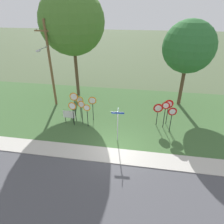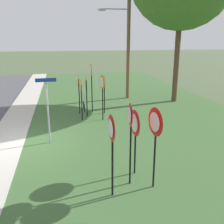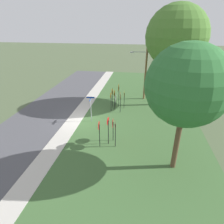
{
  "view_description": "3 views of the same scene",
  "coord_description": "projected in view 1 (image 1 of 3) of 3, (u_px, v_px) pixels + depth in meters",
  "views": [
    {
      "loc": [
        1.64,
        -11.49,
        9.57
      ],
      "look_at": [
        -0.87,
        3.89,
        1.0
      ],
      "focal_mm": 31.35,
      "sensor_mm": 36.0,
      "label": 1
    },
    {
      "loc": [
        10.37,
        1.66,
        4.3
      ],
      "look_at": [
        -0.54,
        3.86,
        1.06
      ],
      "focal_mm": 41.04,
      "sensor_mm": 36.0,
      "label": 2
    },
    {
      "loc": [
        16.78,
        5.98,
        9.35
      ],
      "look_at": [
        -0.34,
        3.19,
        1.09
      ],
      "focal_mm": 30.0,
      "sensor_mm": 36.0,
      "label": 3
    }
  ],
  "objects": [
    {
      "name": "yield_sign_near_right",
      "position": [
        172.0,
        114.0,
        15.81
      ],
      "size": [
        0.72,
        0.11,
        2.36
      ],
      "rotation": [
        0.0,
        0.0,
        0.07
      ],
      "color": "black",
      "rests_on": "grass_median"
    },
    {
      "name": "stop_sign_center_tall",
      "position": [
        80.0,
        103.0,
        18.05
      ],
      "size": [
        0.7,
        0.12,
        2.21
      ],
      "rotation": [
        0.0,
        0.0,
        0.1
      ],
      "color": "black",
      "rests_on": "grass_median"
    },
    {
      "name": "yield_sign_far_left",
      "position": [
        165.0,
        109.0,
        16.38
      ],
      "size": [
        0.67,
        0.11,
        2.52
      ],
      "rotation": [
        0.0,
        0.0,
        -0.08
      ],
      "color": "black",
      "rests_on": "grass_median"
    },
    {
      "name": "notice_board",
      "position": [
        69.0,
        115.0,
        17.57
      ],
      "size": [
        1.1,
        0.06,
        1.25
      ],
      "rotation": [
        0.0,
        0.0,
        -0.02
      ],
      "color": "black",
      "rests_on": "grass_median"
    },
    {
      "name": "utility_pole",
      "position": [
        49.0,
        63.0,
        19.02
      ],
      "size": [
        2.1,
        2.25,
        8.47
      ],
      "color": "brown",
      "rests_on": "grass_median"
    },
    {
      "name": "yield_sign_near_left",
      "position": [
        158.0,
        110.0,
        16.87
      ],
      "size": [
        0.84,
        0.12,
        2.15
      ],
      "rotation": [
        0.0,
        0.0,
        0.08
      ],
      "color": "black",
      "rests_on": "grass_median"
    },
    {
      "name": "grass_median",
      "position": [
        124.0,
        111.0,
        19.96
      ],
      "size": [
        44.0,
        12.0,
        0.04
      ],
      "primitive_type": "cube",
      "color": "#3D6033",
      "rests_on": "ground_plane"
    },
    {
      "name": "stop_sign_far_center",
      "position": [
        93.0,
        104.0,
        17.53
      ],
      "size": [
        0.71,
        0.14,
        2.41
      ],
      "rotation": [
        0.0,
        0.0,
        0.16
      ],
      "color": "black",
      "rests_on": "grass_median"
    },
    {
      "name": "stop_sign_near_left",
      "position": [
        82.0,
        108.0,
        17.03
      ],
      "size": [
        0.64,
        0.1,
        2.32
      ],
      "rotation": [
        0.0,
        0.0,
        -0.05
      ],
      "color": "black",
      "rests_on": "grass_median"
    },
    {
      "name": "sidewalk_strip",
      "position": [
        113.0,
        156.0,
        14.08
      ],
      "size": [
        44.0,
        1.6,
        0.06
      ],
      "primitive_type": "cube",
      "color": "#BCB7AD",
      "rests_on": "ground_plane"
    },
    {
      "name": "road_asphalt",
      "position": [
        102.0,
        205.0,
        10.63
      ],
      "size": [
        44.0,
        6.4,
        0.01
      ],
      "primitive_type": "cube",
      "color": "#4C4C51",
      "rests_on": "ground_plane"
    },
    {
      "name": "yield_sign_far_right",
      "position": [
        168.0,
        106.0,
        16.9
      ],
      "size": [
        0.81,
        0.15,
        2.44
      ],
      "rotation": [
        0.0,
        0.0,
        0.15
      ],
      "color": "black",
      "rests_on": "grass_median"
    },
    {
      "name": "stop_sign_far_right",
      "position": [
        87.0,
        111.0,
        16.71
      ],
      "size": [
        0.61,
        0.1,
        2.18
      ],
      "rotation": [
        0.0,
        0.0,
        0.03
      ],
      "color": "black",
      "rests_on": "grass_median"
    },
    {
      "name": "ground_plane",
      "position": [
        115.0,
        149.0,
        14.79
      ],
      "size": [
        160.0,
        160.0,
        0.0
      ],
      "primitive_type": "plane",
      "color": "#4C5B3D"
    },
    {
      "name": "oak_tree_left",
      "position": [
        72.0,
        22.0,
        19.84
      ],
      "size": [
        6.69,
        6.69,
        11.35
      ],
      "color": "brown",
      "rests_on": "grass_median"
    },
    {
      "name": "stop_sign_far_left",
      "position": [
        73.0,
        109.0,
        16.8
      ],
      "size": [
        0.71,
        0.1,
        2.31
      ],
      "rotation": [
        0.0,
        0.0,
        -0.02
      ],
      "color": "black",
      "rests_on": "grass_median"
    },
    {
      "name": "street_name_post",
      "position": [
        118.0,
        123.0,
        14.9
      ],
      "size": [
        0.96,
        0.82,
        2.73
      ],
      "rotation": [
        0.0,
        0.0,
        0.05
      ],
      "color": "#9EA0A8",
      "rests_on": "grass_median"
    },
    {
      "name": "stop_sign_near_right",
      "position": [
        74.0,
        101.0,
        17.25
      ],
      "size": [
        0.76,
        0.1,
        2.87
      ],
      "rotation": [
        0.0,
        0.0,
        0.02
      ],
      "color": "black",
      "rests_on": "grass_median"
    },
    {
      "name": "oak_tree_right",
      "position": [
        189.0,
        47.0,
        18.5
      ],
      "size": [
        4.96,
        4.96,
        8.51
      ],
      "color": "brown",
      "rests_on": "grass_median"
    }
  ]
}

